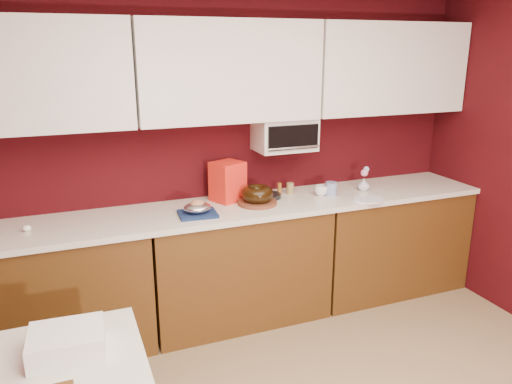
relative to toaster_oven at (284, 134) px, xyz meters
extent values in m
cube|color=#3D080C|center=(-0.45, 0.15, -0.12)|extent=(4.00, 0.02, 2.50)
cube|color=#523110|center=(-1.78, -0.17, -0.95)|extent=(1.31, 0.58, 0.86)
cube|color=#523110|center=(-0.45, -0.17, -0.95)|extent=(1.31, 0.58, 0.86)
cube|color=#523110|center=(0.88, -0.17, -0.95)|extent=(1.31, 0.58, 0.86)
cube|color=silver|center=(-0.45, -0.17, -0.49)|extent=(4.00, 0.62, 0.04)
cube|color=white|center=(-1.78, -0.02, 0.48)|extent=(1.31, 0.33, 0.70)
cube|color=white|center=(-0.45, -0.02, 0.48)|extent=(1.31, 0.33, 0.70)
cube|color=white|center=(0.88, -0.02, 0.48)|extent=(1.31, 0.33, 0.70)
cube|color=white|center=(0.00, 0.00, 0.00)|extent=(0.45, 0.30, 0.25)
cube|color=black|center=(0.00, -0.16, 0.00)|extent=(0.40, 0.02, 0.18)
cylinder|color=silver|center=(0.00, -0.18, -0.07)|extent=(0.42, 0.02, 0.02)
cylinder|color=brown|center=(-0.30, -0.19, -0.46)|extent=(0.35, 0.35, 0.03)
torus|color=black|center=(-0.30, -0.19, -0.39)|extent=(0.26, 0.26, 0.10)
cube|color=navy|center=(-0.77, -0.27, -0.47)|extent=(0.27, 0.24, 0.02)
ellipsoid|color=silver|center=(-0.77, -0.27, -0.42)|extent=(0.23, 0.21, 0.07)
ellipsoid|color=tan|center=(-0.77, -0.27, -0.40)|extent=(0.12, 0.11, 0.06)
cube|color=red|center=(-0.47, -0.01, -0.33)|extent=(0.28, 0.27, 0.30)
cylinder|color=black|center=(-0.15, -0.07, -0.46)|extent=(0.23, 0.23, 0.03)
imported|color=white|center=(0.25, -0.16, -0.43)|extent=(0.12, 0.12, 0.09)
cylinder|color=navy|center=(0.32, -0.18, -0.42)|extent=(0.11, 0.11, 0.11)
imported|color=silver|center=(0.63, -0.17, -0.42)|extent=(0.09, 0.09, 0.11)
sphere|color=pink|center=(0.63, -0.17, -0.33)|extent=(0.06, 0.06, 0.06)
sphere|color=#9AC9F6|center=(0.66, -0.15, -0.30)|extent=(0.05, 0.05, 0.05)
cylinder|color=white|center=(0.52, -0.40, -0.47)|extent=(0.26, 0.26, 0.01)
cylinder|color=#98561B|center=(-0.04, -0.01, -0.43)|extent=(0.04, 0.04, 0.09)
cylinder|color=olive|center=(0.05, -0.02, -0.43)|extent=(0.07, 0.07, 0.09)
ellipsoid|color=white|center=(-1.85, -0.18, -0.45)|extent=(0.06, 0.06, 0.04)
cube|color=white|center=(-1.66, -1.41, -0.57)|extent=(0.32, 0.27, 0.11)
camera|label=1|loc=(-1.59, -3.44, 0.64)|focal=35.00mm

